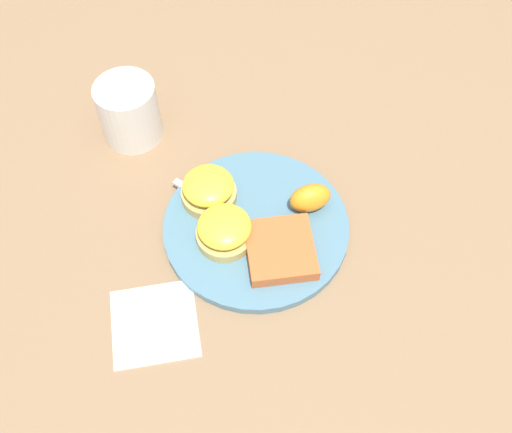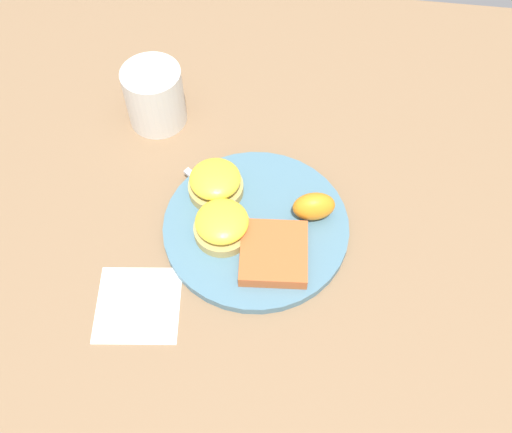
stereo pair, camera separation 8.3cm
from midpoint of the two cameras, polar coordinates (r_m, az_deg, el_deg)
name	(u,v)px [view 1 (the left image)]	position (r m, az deg, el deg)	size (l,w,h in m)	color
ground_plane	(256,229)	(0.85, -2.76, -1.46)	(1.10, 1.10, 0.00)	#846647
plate	(256,227)	(0.85, -2.78, -1.21)	(0.26, 0.26, 0.01)	slate
sandwich_benedict_left	(209,189)	(0.86, -7.30, 2.39)	(0.08, 0.08, 0.04)	tan
sandwich_benedict_right	(225,230)	(0.82, -5.91, -1.51)	(0.08, 0.08, 0.04)	tan
hashbrown_patty	(280,250)	(0.81, -0.57, -3.41)	(0.10, 0.09, 0.02)	#BB5B2D
orange_wedge	(310,198)	(0.84, 2.41, 1.56)	(0.06, 0.04, 0.04)	orange
fork	(238,216)	(0.85, -4.51, -0.13)	(0.13, 0.17, 0.00)	silver
cup	(129,111)	(0.95, -14.47, 9.54)	(0.12, 0.09, 0.10)	silver
napkin	(155,323)	(0.80, -12.60, -10.13)	(0.11, 0.11, 0.00)	white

